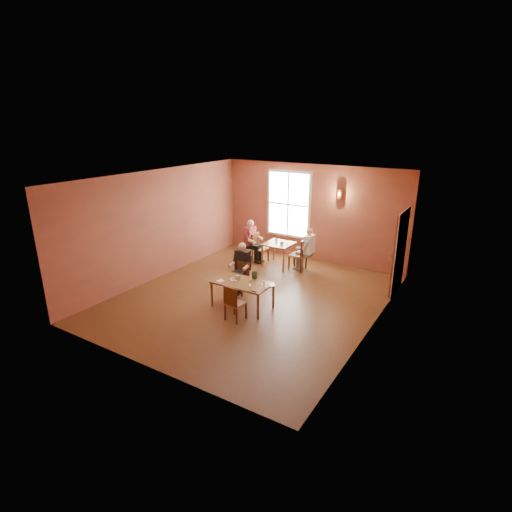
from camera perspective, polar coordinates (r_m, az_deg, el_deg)
The scene contains 29 objects.
ground at distance 10.10m, azimuth -0.60°, elevation -5.96°, with size 6.00×7.00×0.01m, color brown.
wall_back at distance 12.57m, azimuth 7.99°, elevation 6.08°, with size 6.00×0.04×3.00m, color brown.
wall_front at distance 7.04m, azimuth -16.11°, elevation -4.80°, with size 6.00×0.04×3.00m, color brown.
wall_left at distance 11.40m, azimuth -13.52°, elevation 4.43°, with size 0.04×7.00×3.00m, color brown.
wall_right at distance 8.43m, azimuth 16.88°, elevation -0.94°, with size 0.04×7.00×3.00m, color brown.
ceiling at distance 9.25m, azimuth -0.66°, elevation 11.16°, with size 6.00×7.00×0.04m, color white.
window at distance 12.82m, azimuth 4.64°, elevation 7.37°, with size 1.36×0.10×1.96m, color white.
door at distance 10.71m, azimuth 19.66°, elevation 0.41°, with size 0.12×1.04×2.10m, color maroon.
wall_sconce at distance 12.01m, azimuth 11.90°, elevation 8.69°, with size 0.16×0.16×0.28m, color brown.
main_table at distance 9.49m, azimuth -1.95°, elevation -5.52°, with size 1.37×0.77×0.64m, color brown, non-canonical shape.
chair_diner_main at distance 10.21m, azimuth -2.28°, elevation -3.21°, with size 0.36×0.36×0.81m, color #452817, non-canonical shape.
diner_main at distance 10.11m, azimuth -2.39°, elevation -2.13°, with size 0.50×0.50×1.24m, color #3A271B, non-canonical shape.
chair_empty at distance 8.89m, azimuth -2.96°, elevation -6.65°, with size 0.37×0.37×0.83m, color brown, non-canonical shape.
plate_food at distance 9.50m, azimuth -3.12°, elevation -3.32°, with size 0.24×0.24×0.03m, color white.
sandwich at distance 9.46m, azimuth -2.66°, elevation -3.18°, with size 0.08×0.08×0.10m, color tan.
goblet_b at distance 8.95m, azimuth 1.02°, elevation -4.22°, with size 0.07×0.07×0.17m, color white, non-canonical shape.
goblet_c at distance 9.01m, azimuth -0.85°, elevation -4.12°, with size 0.06×0.06×0.16m, color silver, non-canonical shape.
menu_stand at distance 9.49m, azimuth -0.22°, elevation -2.79°, with size 0.12×0.06×0.19m, color #243F2B.
knife at distance 9.17m, azimuth -2.98°, elevation -4.25°, with size 0.18×0.01×0.00m, color white.
napkin at distance 9.47m, azimuth -5.12°, elevation -3.53°, with size 0.16×0.16×0.01m, color white.
side_plate at distance 9.17m, azimuth 2.35°, elevation -4.22°, with size 0.16×0.16×0.01m, color beige.
sunglasses at distance 8.85m, azimuth -0.27°, elevation -5.07°, with size 0.12×0.04×0.01m, color black.
second_table at distance 12.19m, azimuth 3.24°, elevation 0.25°, with size 0.81×0.81×0.71m, color brown, non-canonical shape.
chair_diner_white at distance 11.87m, azimuth 6.01°, elevation 0.27°, with size 0.42×0.42×0.95m, color #4B2A11, non-canonical shape.
diner_white at distance 11.81m, azimuth 6.16°, elevation 0.94°, with size 0.50×0.50×1.25m, color silver, non-canonical shape.
chair_diner_maroon at distance 12.46m, azimuth 0.63°, elevation 1.17°, with size 0.40×0.40×0.91m, color brown, non-canonical shape.
diner_maroon at distance 12.42m, azimuth 0.51°, elevation 2.02°, with size 0.51×0.51×1.28m, color maroon, non-canonical shape.
cup_a at distance 11.91m, azimuth 3.71°, elevation 1.82°, with size 0.12×0.12×0.09m, color silver.
cup_b at distance 12.22m, azimuth 2.92°, elevation 2.27°, with size 0.10×0.10×0.09m, color silver.
Camera 1 is at (4.91, -7.74, 4.23)m, focal length 28.00 mm.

